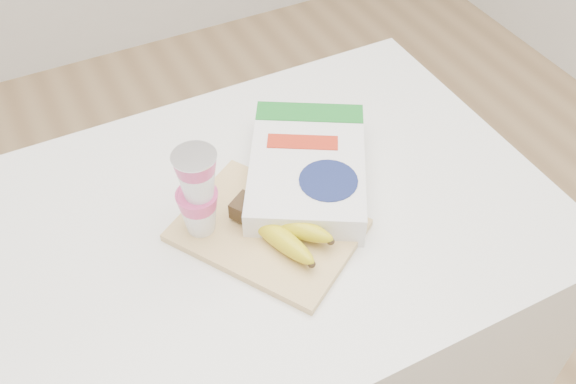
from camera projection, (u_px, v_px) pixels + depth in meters
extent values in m
cube|color=white|center=(253.00, 342.00, 1.51)|extent=(1.17, 0.78, 0.88)
cube|color=tan|center=(268.00, 230.00, 1.17)|extent=(0.36, 0.39, 0.02)
cube|color=#382816|center=(246.00, 208.00, 1.16)|extent=(0.06, 0.06, 0.03)
ellipsoid|color=yellow|center=(279.00, 237.00, 1.12)|extent=(0.09, 0.18, 0.05)
sphere|color=#382816|center=(312.00, 264.00, 1.08)|extent=(0.01, 0.01, 0.01)
ellipsoid|color=yellow|center=(289.00, 225.00, 1.13)|extent=(0.13, 0.17, 0.05)
sphere|color=#382816|center=(331.00, 241.00, 1.11)|extent=(0.01, 0.01, 0.01)
cylinder|color=silver|center=(194.00, 156.00, 1.03)|extent=(0.08, 0.08, 0.00)
cube|color=white|center=(307.00, 170.00, 1.24)|extent=(0.35, 0.39, 0.07)
cube|color=#1A7626|center=(310.00, 112.00, 1.30)|extent=(0.22, 0.16, 0.00)
cylinder|color=#151F50|center=(328.00, 180.00, 1.17)|extent=(0.15, 0.15, 0.00)
cube|color=red|center=(303.00, 142.00, 1.24)|extent=(0.14, 0.10, 0.00)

